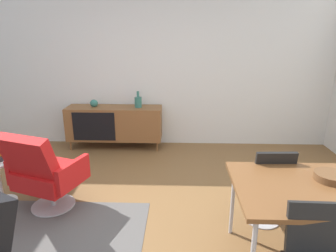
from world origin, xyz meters
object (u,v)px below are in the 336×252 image
(dining_table, at_px, (336,192))
(lounge_chair_red, at_px, (44,171))
(sideboard, at_px, (115,123))
(wooden_bowl_on_table, at_px, (331,177))
(dining_chair_back_left, at_px, (268,183))
(vase_sculptural_dark, at_px, (94,103))
(vase_cobalt, at_px, (138,102))

(dining_table, bearing_deg, lounge_chair_red, 164.79)
(sideboard, distance_m, wooden_bowl_on_table, 3.48)
(sideboard, height_order, dining_chair_back_left, dining_chair_back_left)
(vase_sculptural_dark, distance_m, lounge_chair_red, 1.96)
(sideboard, bearing_deg, lounge_chair_red, -100.48)
(vase_sculptural_dark, height_order, lounge_chair_red, lounge_chair_red)
(dining_table, xyz_separation_m, wooden_bowl_on_table, (0.00, 0.11, 0.07))
(dining_table, distance_m, wooden_bowl_on_table, 0.13)
(sideboard, xyz_separation_m, vase_cobalt, (0.42, 0.00, 0.38))
(dining_table, bearing_deg, sideboard, 131.29)
(dining_chair_back_left, height_order, lounge_chair_red, lounge_chair_red)
(dining_table, relative_size, dining_chair_back_left, 1.87)
(wooden_bowl_on_table, bearing_deg, vase_cobalt, 127.01)
(lounge_chair_red, bearing_deg, vase_cobalt, 68.15)
(vase_sculptural_dark, relative_size, dining_chair_back_left, 0.15)
(vase_cobalt, height_order, vase_sculptural_dark, vase_cobalt)
(vase_sculptural_dark, xyz_separation_m, dining_table, (2.67, -2.67, -0.09))
(dining_chair_back_left, xyz_separation_m, lounge_chair_red, (-2.35, 0.17, -0.00))
(vase_cobalt, distance_m, wooden_bowl_on_table, 3.20)
(sideboard, distance_m, vase_sculptural_dark, 0.48)
(sideboard, height_order, lounge_chair_red, lounge_chair_red)
(vase_cobalt, xyz_separation_m, dining_chair_back_left, (1.57, -2.11, -0.35))
(dining_table, bearing_deg, wooden_bowl_on_table, 88.62)
(vase_cobalt, bearing_deg, dining_table, -54.22)
(dining_chair_back_left, bearing_deg, sideboard, 133.42)
(sideboard, distance_m, vase_cobalt, 0.56)
(vase_cobalt, bearing_deg, sideboard, -179.74)
(dining_chair_back_left, relative_size, lounge_chair_red, 0.90)
(dining_table, xyz_separation_m, lounge_chair_red, (-2.70, 0.73, -0.23))
(sideboard, bearing_deg, dining_table, -48.71)
(dining_chair_back_left, bearing_deg, vase_sculptural_dark, 137.79)
(sideboard, distance_m, dining_table, 3.56)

